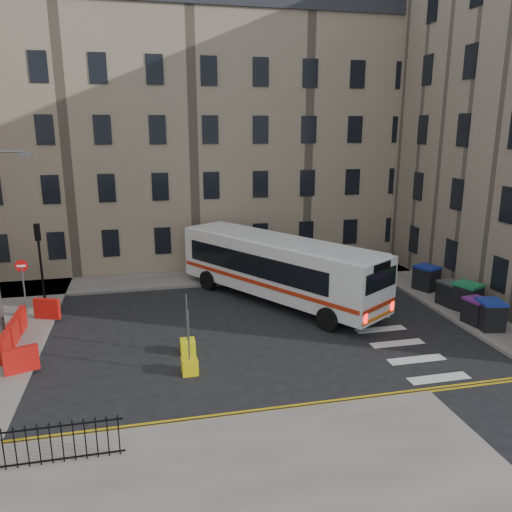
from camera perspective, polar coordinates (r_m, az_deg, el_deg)
name	(u,v)px	position (r m, az deg, el deg)	size (l,w,h in m)	color
ground	(291,327)	(23.83, 4.01, -8.10)	(120.00, 120.00, 0.00)	black
pavement_north	(156,281)	(31.00, -11.37, -2.81)	(36.00, 3.20, 0.15)	slate
pavement_east	(419,287)	(30.79, 18.09, -3.37)	(2.40, 26.00, 0.15)	slate
pavement_sw	(138,498)	(14.29, -13.29, -25.31)	(20.00, 6.00, 0.15)	slate
terrace_north	(132,135)	(36.55, -14.00, 13.26)	(38.30, 10.80, 17.20)	gray
traffic_light_nw	(39,250)	(28.78, -23.53, 0.69)	(0.28, 0.22, 4.10)	black
no_entry_north	(22,275)	(27.18, -25.14, -1.98)	(0.60, 0.08, 3.00)	#595B5E
roadworks_barriers	(22,332)	(23.77, -25.16, -7.88)	(1.66, 6.26, 1.00)	red
bus	(278,266)	(26.64, 2.51, -1.17)	(9.06, 11.97, 3.38)	silver
wheelie_bin_a	(490,315)	(25.37, 25.19, -6.07)	(1.27, 1.39, 1.34)	black
wheelie_bin_b	(477,311)	(25.78, 23.91, -5.76)	(1.12, 1.24, 1.22)	black
wheelie_bin_c	(467,297)	(27.36, 22.94, -4.30)	(1.52, 1.61, 1.42)	black
wheelie_bin_d	(450,293)	(27.88, 21.30, -3.97)	(1.20, 1.32, 1.26)	black
wheelie_bin_e	(426,278)	(30.02, 18.89, -2.36)	(1.49, 1.57, 1.37)	black
bollard_yellow	(190,366)	(19.64, -7.58, -12.39)	(0.60, 0.60, 0.60)	yellow
bollard_chevron	(188,347)	(21.26, -7.80, -10.21)	(0.60, 0.60, 0.60)	yellow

